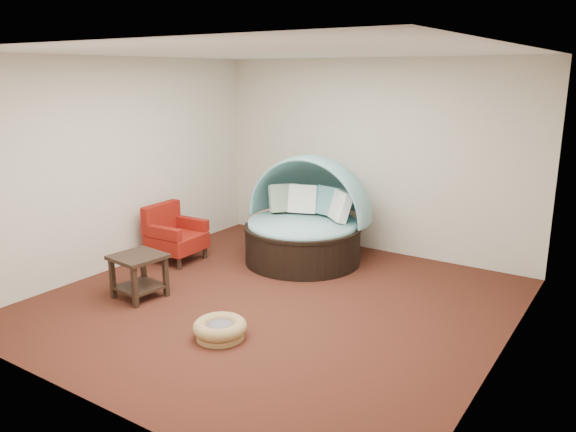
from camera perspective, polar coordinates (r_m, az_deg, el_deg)
The scene contains 10 objects.
floor at distance 6.61m, azimuth -1.39°, elevation -8.73°, with size 5.00×5.00×0.00m, color #4B2215.
wall_back at distance 8.34m, azimuth 8.47°, elevation 6.00°, with size 5.00×5.00×0.00m, color beige.
wall_front at distance 4.44m, azimuth -20.27°, elevation -2.12°, with size 5.00×5.00×0.00m, color beige.
wall_left at distance 7.88m, azimuth -16.61°, elevation 5.07°, with size 5.00×5.00×0.00m, color beige.
wall_right at distance 5.22m, azimuth 21.68°, elevation 0.12°, with size 5.00×5.00×0.00m, color beige.
ceiling at distance 6.08m, azimuth -1.55°, elevation 16.32°, with size 5.00×5.00×0.00m, color white.
canopy_daybed at distance 7.84m, azimuth 1.83°, elevation 0.33°, with size 1.83×1.75×1.49m.
pet_basket at distance 5.78m, azimuth -6.92°, elevation -11.30°, with size 0.61×0.61×0.19m.
red_armchair at distance 8.08m, azimuth -11.52°, elevation -1.90°, with size 0.71×0.72×0.80m.
side_table at distance 6.85m, azimuth -14.93°, elevation -5.33°, with size 0.60×0.60×0.52m.
Camera 1 is at (3.48, -4.98, 2.59)m, focal length 35.00 mm.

